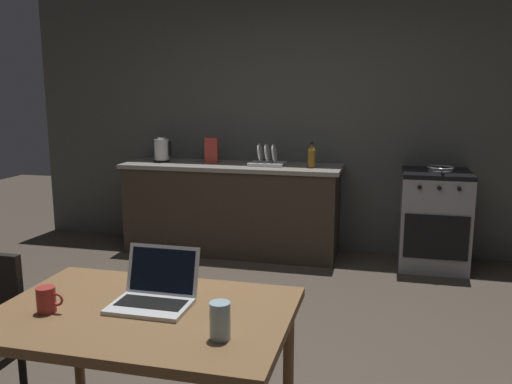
{
  "coord_description": "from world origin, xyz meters",
  "views": [
    {
      "loc": [
        0.84,
        -2.82,
        1.61
      ],
      "look_at": [
        -0.1,
        0.97,
        0.86
      ],
      "focal_mm": 37.52,
      "sensor_mm": 36.0,
      "label": 1
    }
  ],
  "objects_px": {
    "coffee_mug": "(47,300)",
    "electric_kettle": "(162,150)",
    "frying_pan": "(441,169)",
    "stove_oven": "(434,219)",
    "laptop": "(154,294)",
    "bottle": "(312,156)",
    "drinking_glass": "(220,321)",
    "dining_table": "(144,328)",
    "cereal_box": "(212,150)",
    "dish_rack": "(267,160)"
  },
  "relations": [
    {
      "from": "cereal_box",
      "to": "laptop",
      "type": "bearing_deg",
      "value": -75.75
    },
    {
      "from": "bottle",
      "to": "cereal_box",
      "type": "distance_m",
      "value": 1.01
    },
    {
      "from": "dining_table",
      "to": "cereal_box",
      "type": "height_order",
      "value": "cereal_box"
    },
    {
      "from": "dining_table",
      "to": "laptop",
      "type": "height_order",
      "value": "laptop"
    },
    {
      "from": "stove_oven",
      "to": "coffee_mug",
      "type": "relative_size",
      "value": 7.82
    },
    {
      "from": "dining_table",
      "to": "dish_rack",
      "type": "height_order",
      "value": "dish_rack"
    },
    {
      "from": "stove_oven",
      "to": "coffee_mug",
      "type": "xyz_separation_m",
      "value": [
        -1.74,
        -3.26,
        0.34
      ]
    },
    {
      "from": "electric_kettle",
      "to": "frying_pan",
      "type": "distance_m",
      "value": 2.7
    },
    {
      "from": "coffee_mug",
      "to": "cereal_box",
      "type": "distance_m",
      "value": 3.32
    },
    {
      "from": "dish_rack",
      "to": "drinking_glass",
      "type": "bearing_deg",
      "value": -80.18
    },
    {
      "from": "drinking_glass",
      "to": "dish_rack",
      "type": "relative_size",
      "value": 0.4
    },
    {
      "from": "drinking_glass",
      "to": "dish_rack",
      "type": "bearing_deg",
      "value": 99.82
    },
    {
      "from": "laptop",
      "to": "cereal_box",
      "type": "relative_size",
      "value": 1.26
    },
    {
      "from": "bottle",
      "to": "drinking_glass",
      "type": "xyz_separation_m",
      "value": [
        0.14,
        -3.27,
        -0.2
      ]
    },
    {
      "from": "coffee_mug",
      "to": "dish_rack",
      "type": "xyz_separation_m",
      "value": [
        0.17,
        3.26,
        0.15
      ]
    },
    {
      "from": "stove_oven",
      "to": "drinking_glass",
      "type": "relative_size",
      "value": 6.55
    },
    {
      "from": "drinking_glass",
      "to": "stove_oven",
      "type": "bearing_deg",
      "value": 73.31
    },
    {
      "from": "bottle",
      "to": "drinking_glass",
      "type": "distance_m",
      "value": 3.28
    },
    {
      "from": "electric_kettle",
      "to": "coffee_mug",
      "type": "bearing_deg",
      "value": -74.09
    },
    {
      "from": "coffee_mug",
      "to": "dish_rack",
      "type": "height_order",
      "value": "dish_rack"
    },
    {
      "from": "stove_oven",
      "to": "cereal_box",
      "type": "height_order",
      "value": "cereal_box"
    },
    {
      "from": "electric_kettle",
      "to": "dish_rack",
      "type": "bearing_deg",
      "value": -0.0
    },
    {
      "from": "stove_oven",
      "to": "dining_table",
      "type": "xyz_separation_m",
      "value": [
        -1.38,
        -3.15,
        0.22
      ]
    },
    {
      "from": "coffee_mug",
      "to": "electric_kettle",
      "type": "bearing_deg",
      "value": 105.91
    },
    {
      "from": "stove_oven",
      "to": "laptop",
      "type": "distance_m",
      "value": 3.39
    },
    {
      "from": "coffee_mug",
      "to": "drinking_glass",
      "type": "distance_m",
      "value": 0.74
    },
    {
      "from": "electric_kettle",
      "to": "cereal_box",
      "type": "distance_m",
      "value": 0.53
    },
    {
      "from": "electric_kettle",
      "to": "coffee_mug",
      "type": "height_order",
      "value": "electric_kettle"
    },
    {
      "from": "dining_table",
      "to": "coffee_mug",
      "type": "relative_size",
      "value": 10.47
    },
    {
      "from": "stove_oven",
      "to": "drinking_glass",
      "type": "xyz_separation_m",
      "value": [
        -1.0,
        -3.32,
        0.36
      ]
    },
    {
      "from": "frying_pan",
      "to": "coffee_mug",
      "type": "distance_m",
      "value": 3.69
    },
    {
      "from": "laptop",
      "to": "dish_rack",
      "type": "distance_m",
      "value": 3.1
    },
    {
      "from": "stove_oven",
      "to": "dining_table",
      "type": "height_order",
      "value": "stove_oven"
    },
    {
      "from": "coffee_mug",
      "to": "laptop",
      "type": "bearing_deg",
      "value": 24.64
    },
    {
      "from": "bottle",
      "to": "cereal_box",
      "type": "height_order",
      "value": "cereal_box"
    },
    {
      "from": "dining_table",
      "to": "cereal_box",
      "type": "xyz_separation_m",
      "value": [
        -0.77,
        3.18,
        0.36
      ]
    },
    {
      "from": "coffee_mug",
      "to": "drinking_glass",
      "type": "xyz_separation_m",
      "value": [
        0.74,
        -0.06,
        0.02
      ]
    },
    {
      "from": "electric_kettle",
      "to": "dish_rack",
      "type": "height_order",
      "value": "electric_kettle"
    },
    {
      "from": "stove_oven",
      "to": "bottle",
      "type": "xyz_separation_m",
      "value": [
        -1.13,
        -0.05,
        0.56
      ]
    },
    {
      "from": "electric_kettle",
      "to": "frying_pan",
      "type": "bearing_deg",
      "value": -0.62
    },
    {
      "from": "bottle",
      "to": "dish_rack",
      "type": "height_order",
      "value": "bottle"
    },
    {
      "from": "coffee_mug",
      "to": "cereal_box",
      "type": "height_order",
      "value": "cereal_box"
    },
    {
      "from": "stove_oven",
      "to": "electric_kettle",
      "type": "height_order",
      "value": "electric_kettle"
    },
    {
      "from": "laptop",
      "to": "frying_pan",
      "type": "xyz_separation_m",
      "value": [
        1.38,
        3.06,
        0.13
      ]
    },
    {
      "from": "dining_table",
      "to": "drinking_glass",
      "type": "xyz_separation_m",
      "value": [
        0.38,
        -0.17,
        0.14
      ]
    },
    {
      "from": "dining_table",
      "to": "drinking_glass",
      "type": "distance_m",
      "value": 0.44
    },
    {
      "from": "laptop",
      "to": "electric_kettle",
      "type": "distance_m",
      "value": 3.36
    },
    {
      "from": "stove_oven",
      "to": "dish_rack",
      "type": "height_order",
      "value": "dish_rack"
    },
    {
      "from": "bottle",
      "to": "cereal_box",
      "type": "xyz_separation_m",
      "value": [
        -1.01,
        0.07,
        0.01
      ]
    },
    {
      "from": "bottle",
      "to": "dish_rack",
      "type": "bearing_deg",
      "value": 173.49
    }
  ]
}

